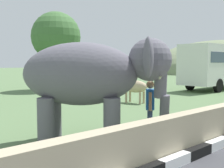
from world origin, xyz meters
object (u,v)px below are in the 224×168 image
(elephant, at_px, (94,75))
(bus_white, at_px, (224,64))
(cow_near, at_px, (134,87))
(person_handler, at_px, (150,106))

(elephant, relative_size, bus_white, 0.39)
(elephant, distance_m, bus_white, 18.19)
(cow_near, bearing_deg, elephant, -144.89)
(elephant, relative_size, cow_near, 2.01)
(person_handler, distance_m, bus_white, 16.97)
(elephant, relative_size, person_handler, 2.34)
(person_handler, relative_size, bus_white, 0.17)
(elephant, bearing_deg, bus_white, 15.72)
(person_handler, xyz_separation_m, cow_near, (4.56, 4.96, -0.06))
(elephant, height_order, person_handler, elephant)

